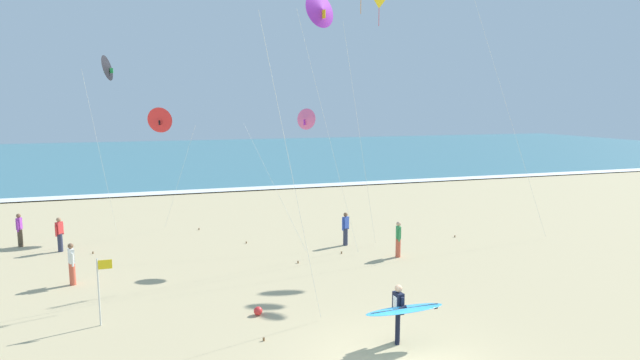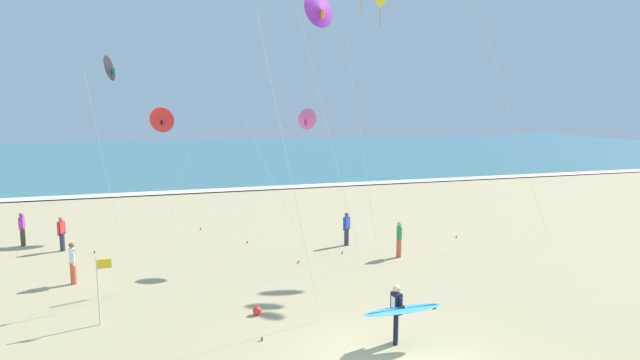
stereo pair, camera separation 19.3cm
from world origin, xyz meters
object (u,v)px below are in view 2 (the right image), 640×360
(bystander_red_top, at_px, (62,234))
(bystander_blue_top, at_px, (347,229))
(bystander_purple_top, at_px, (22,229))
(beach_ball, at_px, (257,311))
(surfer_lead, at_px, (400,310))
(kite_delta_scarlet_far, at_px, (162,120))
(kite_diamond_golden_mid, at_px, (379,9))
(bystander_green_top, at_px, (399,239))
(lifeguard_flag, at_px, (100,285))
(kite_delta_violet_near, at_px, (319,12))
(bystander_white_top, at_px, (73,263))
(kite_delta_rose_close, at_px, (306,120))
(kite_delta_charcoal_high, at_px, (110,69))

(bystander_red_top, distance_m, bystander_blue_top, 13.12)
(bystander_purple_top, relative_size, beach_ball, 5.68)
(surfer_lead, bearing_deg, bystander_red_top, 128.24)
(kite_delta_scarlet_far, bearing_deg, bystander_blue_top, -36.39)
(beach_ball, bearing_deg, kite_diamond_golden_mid, 43.80)
(bystander_blue_top, relative_size, beach_ball, 5.68)
(surfer_lead, bearing_deg, bystander_blue_top, 77.80)
(bystander_green_top, height_order, lifeguard_flag, lifeguard_flag)
(kite_delta_scarlet_far, bearing_deg, kite_delta_violet_near, -73.15)
(bystander_red_top, bearing_deg, bystander_white_top, -77.32)
(kite_delta_violet_near, relative_size, kite_delta_rose_close, 1.52)
(bystander_red_top, relative_size, bystander_white_top, 1.00)
(surfer_lead, xyz_separation_m, bystander_white_top, (-9.39, 8.28, -0.24))
(kite_delta_violet_near, relative_size, kite_delta_scarlet_far, 1.51)
(surfer_lead, relative_size, kite_delta_rose_close, 0.37)
(bystander_red_top, bearing_deg, kite_delta_rose_close, -18.85)
(bystander_white_top, bearing_deg, kite_delta_charcoal_high, 80.73)
(bystander_purple_top, relative_size, bystander_blue_top, 1.00)
(kite_delta_scarlet_far, distance_m, kite_delta_rose_close, 8.95)
(lifeguard_flag, bearing_deg, beach_ball, -8.29)
(bystander_blue_top, xyz_separation_m, bystander_white_top, (-11.64, -2.15, 0.00))
(bystander_green_top, bearing_deg, bystander_red_top, 158.97)
(bystander_blue_top, bearing_deg, bystander_green_top, -59.45)
(bystander_purple_top, height_order, bystander_blue_top, same)
(kite_delta_violet_near, xyz_separation_m, kite_delta_charcoal_high, (-6.61, 13.18, -0.90))
(kite_delta_charcoal_high, distance_m, bystander_green_top, 16.10)
(bystander_purple_top, bearing_deg, kite_diamond_golden_mid, -17.13)
(kite_delta_charcoal_high, relative_size, bystander_purple_top, 5.70)
(kite_delta_scarlet_far, relative_size, kite_delta_rose_close, 1.00)
(surfer_lead, distance_m, bystander_blue_top, 10.67)
(bystander_red_top, height_order, lifeguard_flag, lifeguard_flag)
(beach_ball, bearing_deg, bystander_purple_top, 128.23)
(bystander_red_top, bearing_deg, bystander_green_top, -21.03)
(kite_delta_violet_near, bearing_deg, lifeguard_flag, 165.26)
(kite_diamond_golden_mid, relative_size, bystander_white_top, 7.55)
(surfer_lead, bearing_deg, bystander_white_top, 138.60)
(bystander_red_top, relative_size, bystander_purple_top, 1.00)
(kite_delta_charcoal_high, distance_m, bystander_white_top, 10.54)
(surfer_lead, bearing_deg, kite_delta_charcoal_high, 117.91)
(kite_diamond_golden_mid, distance_m, bystander_green_top, 10.30)
(surfer_lead, distance_m, bystander_green_top, 8.73)
(kite_delta_violet_near, height_order, kite_delta_rose_close, kite_delta_violet_near)
(kite_delta_violet_near, xyz_separation_m, bystander_white_top, (-7.79, 5.96, -8.49))
(kite_delta_charcoal_high, bearing_deg, kite_diamond_golden_mid, -25.31)
(kite_delta_scarlet_far, bearing_deg, kite_delta_charcoal_high, -158.56)
(kite_delta_scarlet_far, distance_m, bystander_green_top, 13.83)
(kite_delta_charcoal_high, height_order, bystander_red_top, kite_delta_charcoal_high)
(surfer_lead, distance_m, bystander_purple_top, 19.41)
(bystander_green_top, distance_m, bystander_white_top, 13.16)
(surfer_lead, distance_m, bystander_red_top, 17.02)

